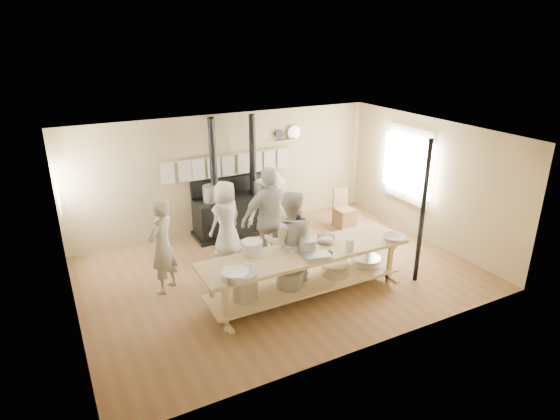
{
  "coord_description": "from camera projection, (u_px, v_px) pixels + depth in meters",
  "views": [
    {
      "loc": [
        -3.58,
        -6.83,
        4.24
      ],
      "look_at": [
        0.09,
        0.2,
        1.18
      ],
      "focal_mm": 30.0,
      "sensor_mm": 36.0,
      "label": 1
    }
  ],
  "objects": [
    {
      "name": "bowl_white_b",
      "position": [
        393.0,
        238.0,
        8.05
      ],
      "size": [
        0.49,
        0.49,
        0.09
      ],
      "primitive_type": "imported",
      "rotation": [
        0.0,
        0.0,
        2.02
      ],
      "color": "white",
      "rests_on": "prep_table"
    },
    {
      "name": "ground",
      "position": [
        280.0,
        273.0,
        8.72
      ],
      "size": [
        7.0,
        7.0,
        0.0
      ],
      "primitive_type": "plane",
      "color": "brown",
      "rests_on": "ground"
    },
    {
      "name": "window_right",
      "position": [
        409.0,
        165.0,
        10.18
      ],
      "size": [
        0.09,
        1.5,
        1.65
      ],
      "color": "beige",
      "rests_on": "ground"
    },
    {
      "name": "towel_rail",
      "position": [
        229.0,
        163.0,
        10.15
      ],
      "size": [
        3.0,
        0.04,
        0.47
      ],
      "color": "tan",
      "rests_on": "ground"
    },
    {
      "name": "cook_far_left",
      "position": [
        162.0,
        246.0,
        7.88
      ],
      "size": [
        0.72,
        0.71,
        1.67
      ],
      "primitive_type": "imported",
      "rotation": [
        0.0,
        0.0,
        3.88
      ],
      "color": "#BBB9A6",
      "rests_on": "ground"
    },
    {
      "name": "bowl_white_a",
      "position": [
        245.0,
        274.0,
        6.84
      ],
      "size": [
        0.49,
        0.49,
        0.11
      ],
      "primitive_type": "imported",
      "rotation": [
        0.0,
        0.0,
        0.11
      ],
      "color": "white",
      "rests_on": "prep_table"
    },
    {
      "name": "bucket_galv",
      "position": [
        308.0,
        246.0,
        7.54
      ],
      "size": [
        0.3,
        0.3,
        0.26
      ],
      "primitive_type": "cylinder",
      "rotation": [
        0.0,
        0.0,
        -0.07
      ],
      "color": "gray",
      "rests_on": "prep_table"
    },
    {
      "name": "prep_table",
      "position": [
        305.0,
        269.0,
        7.78
      ],
      "size": [
        3.6,
        0.9,
        0.85
      ],
      "color": "tan",
      "rests_on": "ground"
    },
    {
      "name": "bowl_steel_a",
      "position": [
        325.0,
        255.0,
        7.45
      ],
      "size": [
        0.35,
        0.35,
        0.08
      ],
      "primitive_type": "imported",
      "rotation": [
        0.0,
        0.0,
        1.22
      ],
      "color": "silver",
      "rests_on": "prep_table"
    },
    {
      "name": "deep_bowl_enamel",
      "position": [
        252.0,
        247.0,
        7.55
      ],
      "size": [
        0.39,
        0.39,
        0.22
      ],
      "primitive_type": "cylinder",
      "rotation": [
        0.0,
        0.0,
        0.12
      ],
      "color": "white",
      "rests_on": "prep_table"
    },
    {
      "name": "pitcher",
      "position": [
        350.0,
        245.0,
        7.63
      ],
      "size": [
        0.18,
        0.18,
        0.21
      ],
      "primitive_type": "cylinder",
      "rotation": [
        0.0,
        0.0,
        -0.39
      ],
      "color": "white",
      "rests_on": "prep_table"
    },
    {
      "name": "room_shell",
      "position": [
        280.0,
        191.0,
        8.14
      ],
      "size": [
        7.0,
        7.0,
        7.0
      ],
      "color": "tan",
      "rests_on": "ground"
    },
    {
      "name": "mixing_bowl_large",
      "position": [
        235.0,
        275.0,
        6.78
      ],
      "size": [
        0.48,
        0.48,
        0.13
      ],
      "primitive_type": "cylinder",
      "rotation": [
        0.0,
        0.0,
        -0.2
      ],
      "color": "silver",
      "rests_on": "prep_table"
    },
    {
      "name": "cook_center",
      "position": [
        226.0,
        219.0,
        9.21
      ],
      "size": [
        0.88,
        0.76,
        1.53
      ],
      "primitive_type": "imported",
      "rotation": [
        0.0,
        0.0,
        3.58
      ],
      "color": "#BBB9A6",
      "rests_on": "ground"
    },
    {
      "name": "stove",
      "position": [
        236.0,
        211.0,
        10.28
      ],
      "size": [
        1.9,
        0.75,
        2.6
      ],
      "color": "black",
      "rests_on": "ground"
    },
    {
      "name": "chair",
      "position": [
        344.0,
        216.0,
        10.72
      ],
      "size": [
        0.42,
        0.42,
        0.87
      ],
      "rotation": [
        0.0,
        0.0,
        0.03
      ],
      "color": "brown",
      "rests_on": "ground"
    },
    {
      "name": "back_wall_shelf",
      "position": [
        288.0,
        135.0,
        10.65
      ],
      "size": [
        0.63,
        0.14,
        0.32
      ],
      "color": "tan",
      "rests_on": "ground"
    },
    {
      "name": "bowl_steel_b",
      "position": [
        326.0,
        239.0,
        7.98
      ],
      "size": [
        0.49,
        0.49,
        0.11
      ],
      "primitive_type": "imported",
      "rotation": [
        0.0,
        0.0,
        3.85
      ],
      "color": "silver",
      "rests_on": "prep_table"
    },
    {
      "name": "cook_by_window",
      "position": [
        271.0,
        210.0,
        9.55
      ],
      "size": [
        1.09,
        0.69,
        1.62
      ],
      "primitive_type": "imported",
      "rotation": [
        0.0,
        0.0,
        -0.08
      ],
      "color": "#BBB9A6",
      "rests_on": "ground"
    },
    {
      "name": "support_post",
      "position": [
        423.0,
        213.0,
        8.02
      ],
      "size": [
        0.08,
        0.08,
        2.6
      ],
      "primitive_type": "cylinder",
      "color": "black",
      "rests_on": "ground"
    },
    {
      "name": "cook_left",
      "position": [
        290.0,
        242.0,
        7.87
      ],
      "size": [
        1.09,
        1.0,
        1.81
      ],
      "primitive_type": "imported",
      "rotation": [
        0.0,
        0.0,
        2.68
      ],
      "color": "#BBB9A6",
      "rests_on": "ground"
    },
    {
      "name": "left_opening",
      "position": [
        57.0,
        189.0,
        8.31
      ],
      "size": [
        0.0,
        0.9,
        0.9
      ],
      "color": "white",
      "rests_on": "ground"
    },
    {
      "name": "cook_right",
      "position": [
        271.0,
        219.0,
        8.62
      ],
      "size": [
        1.18,
        0.53,
        1.97
      ],
      "primitive_type": "imported",
      "rotation": [
        0.0,
        0.0,
        3.1
      ],
      "color": "#BBB9A6",
      "rests_on": "ground"
    },
    {
      "name": "roasting_pan",
      "position": [
        317.0,
        257.0,
        7.39
      ],
      "size": [
        0.45,
        0.35,
        0.09
      ],
      "primitive_type": "cube",
      "rotation": [
        0.0,
        0.0,
        -0.23
      ],
      "color": "#B2B2B7",
      "rests_on": "prep_table"
    }
  ]
}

